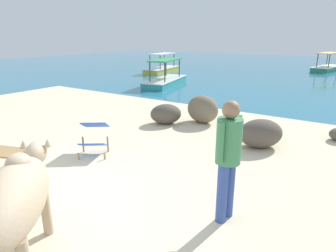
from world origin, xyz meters
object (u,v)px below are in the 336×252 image
object	(u,v)px
person_standing	(228,153)
boat_teal	(165,80)
boat_yellow	(162,68)
low_bench_table	(2,154)
deck_chair_far	(94,135)
cow	(16,197)
boat_green	(327,67)

from	to	relation	value
person_standing	boat_teal	bearing A→B (deg)	135.71
person_standing	boat_yellow	bearing A→B (deg)	135.12
low_bench_table	person_standing	bearing A→B (deg)	-6.49
person_standing	deck_chair_far	bearing A→B (deg)	176.21
cow	boat_yellow	size ratio (longest dim) A/B	0.46
boat_green	boat_teal	world-z (taller)	same
low_bench_table	deck_chair_far	xyz separation A→B (m)	(0.67, 1.55, 0.03)
low_bench_table	person_standing	xyz separation A→B (m)	(3.86, 0.90, 0.59)
deck_chair_far	person_standing	size ratio (longest dim) A/B	0.58
boat_yellow	boat_teal	bearing A→B (deg)	28.43
deck_chair_far	person_standing	distance (m)	3.30
low_bench_table	boat_green	distance (m)	22.08
cow	person_standing	world-z (taller)	person_standing
person_standing	boat_teal	xyz separation A→B (m)	(-7.05, 9.04, -0.70)
cow	boat_teal	size ratio (longest dim) A/B	0.46
low_bench_table	boat_teal	size ratio (longest dim) A/B	0.23
low_bench_table	boat_teal	xyz separation A→B (m)	(-3.19, 9.94, -0.10)
boat_green	boat_teal	xyz separation A→B (m)	(-6.21, -11.93, 0.00)
cow	deck_chair_far	bearing A→B (deg)	-11.11
low_bench_table	deck_chair_far	distance (m)	1.69
boat_yellow	boat_teal	world-z (taller)	same
low_bench_table	person_standing	distance (m)	4.00
low_bench_table	boat_teal	world-z (taller)	boat_teal
cow	boat_yellow	bearing A→B (deg)	-14.09
boat_green	boat_yellow	bearing A→B (deg)	-40.81
deck_chair_far	boat_teal	distance (m)	9.24
cow	boat_green	xyz separation A→B (m)	(0.71, 22.87, -0.51)
boat_teal	boat_yellow	bearing A→B (deg)	-156.73
cow	low_bench_table	xyz separation A→B (m)	(-2.30, 0.99, -0.40)
person_standing	boat_green	world-z (taller)	person_standing
person_standing	boat_yellow	size ratio (longest dim) A/B	0.43
person_standing	boat_green	distance (m)	21.00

